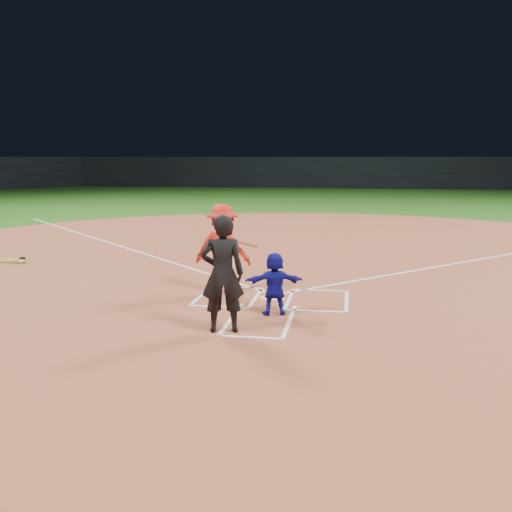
% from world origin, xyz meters
% --- Properties ---
extents(ground, '(120.00, 120.00, 0.00)m').
position_xyz_m(ground, '(0.00, 0.00, 0.00)').
color(ground, '#1C4D13').
rests_on(ground, ground).
extents(home_plate_dirt, '(28.00, 28.00, 0.01)m').
position_xyz_m(home_plate_dirt, '(0.00, 6.00, 0.01)').
color(home_plate_dirt, brown).
rests_on(home_plate_dirt, ground).
extents(stadium_wall_far, '(80.00, 1.20, 3.20)m').
position_xyz_m(stadium_wall_far, '(0.00, 48.00, 1.60)').
color(stadium_wall_far, black).
rests_on(stadium_wall_far, ground).
extents(home_plate, '(0.60, 0.60, 0.02)m').
position_xyz_m(home_plate, '(0.00, 0.00, 0.02)').
color(home_plate, white).
rests_on(home_plate, home_plate_dirt).
extents(on_deck_circle, '(1.70, 1.70, 0.01)m').
position_xyz_m(on_deck_circle, '(-8.31, 3.18, 0.02)').
color(on_deck_circle, brown).
rests_on(on_deck_circle, home_plate_dirt).
extents(on_deck_logo, '(0.80, 0.80, 0.00)m').
position_xyz_m(on_deck_logo, '(-8.31, 3.18, 0.02)').
color(on_deck_logo, yellow).
rests_on(on_deck_logo, on_deck_circle).
extents(on_deck_bat_a, '(0.39, 0.80, 0.06)m').
position_xyz_m(on_deck_bat_a, '(-8.16, 3.43, 0.05)').
color(on_deck_bat_a, '#9E6B3A').
rests_on(on_deck_bat_a, on_deck_circle).
extents(on_deck_bat_b, '(0.82, 0.31, 0.06)m').
position_xyz_m(on_deck_bat_b, '(-8.51, 3.08, 0.05)').
color(on_deck_bat_b, '#A57F3C').
rests_on(on_deck_bat_b, on_deck_circle).
extents(on_deck_bat_c, '(0.84, 0.13, 0.06)m').
position_xyz_m(on_deck_bat_c, '(-8.01, 2.88, 0.05)').
color(on_deck_bat_c, olive).
rests_on(on_deck_bat_c, on_deck_circle).
extents(bat_weight_donut, '(0.19, 0.19, 0.05)m').
position_xyz_m(bat_weight_donut, '(-8.11, 3.58, 0.05)').
color(bat_weight_donut, black).
rests_on(bat_weight_donut, on_deck_circle).
extents(catcher, '(1.19, 0.64, 1.23)m').
position_xyz_m(catcher, '(0.21, -1.30, 0.63)').
color(catcher, '#121394').
rests_on(catcher, home_plate_dirt).
extents(umpire, '(0.85, 0.66, 2.06)m').
position_xyz_m(umpire, '(-0.53, -2.54, 1.04)').
color(umpire, black).
rests_on(umpire, home_plate_dirt).
extents(chalk_markings, '(28.35, 17.32, 0.01)m').
position_xyz_m(chalk_markings, '(0.00, 5.29, 0.01)').
color(chalk_markings, white).
rests_on(chalk_markings, home_plate_dirt).
extents(batter_at_plate, '(1.46, 0.98, 1.99)m').
position_xyz_m(batter_at_plate, '(-1.20, 0.40, 1.01)').
color(batter_at_plate, red).
rests_on(batter_at_plate, home_plate_dirt).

